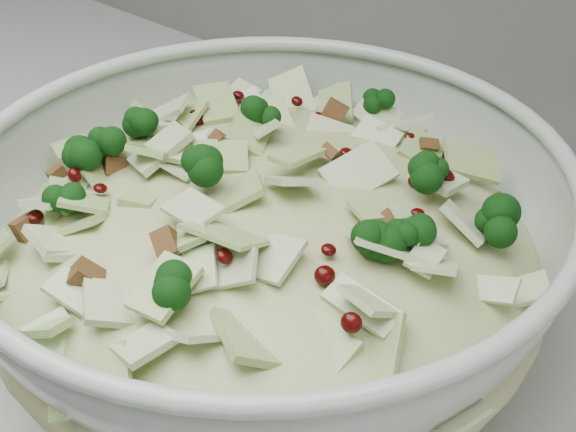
% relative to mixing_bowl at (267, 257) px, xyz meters
% --- Properties ---
extents(mixing_bowl, '(0.51, 0.51, 0.16)m').
position_rel_mixing_bowl_xyz_m(mixing_bowl, '(0.00, 0.00, 0.00)').
color(mixing_bowl, '#A9BAAE').
rests_on(mixing_bowl, counter).
extents(salad, '(0.51, 0.51, 0.16)m').
position_rel_mixing_bowl_xyz_m(salad, '(0.00, -0.00, 0.03)').
color(salad, '#B9BC81').
rests_on(salad, mixing_bowl).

